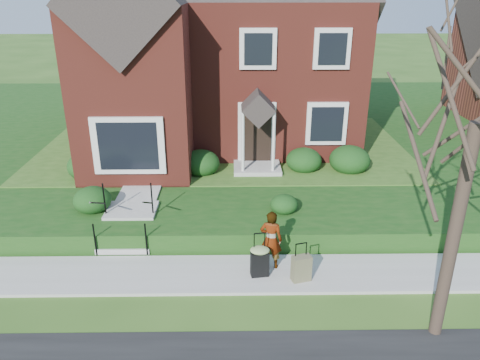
{
  "coord_description": "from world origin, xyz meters",
  "views": [
    {
      "loc": [
        0.39,
        -9.56,
        6.53
      ],
      "look_at": [
        0.56,
        2.0,
        1.68
      ],
      "focal_mm": 35.0,
      "sensor_mm": 36.0,
      "label": 1
    }
  ],
  "objects_px": {
    "front_steps": "(129,223)",
    "suitcase_black": "(260,260)",
    "suitcase_olive": "(301,268)",
    "woman": "(271,240)"
  },
  "relations": [
    {
      "from": "front_steps",
      "to": "suitcase_black",
      "type": "height_order",
      "value": "front_steps"
    },
    {
      "from": "woman",
      "to": "suitcase_black",
      "type": "bearing_deg",
      "value": 69.36
    },
    {
      "from": "suitcase_olive",
      "to": "suitcase_black",
      "type": "bearing_deg",
      "value": 152.18
    },
    {
      "from": "front_steps",
      "to": "woman",
      "type": "height_order",
      "value": "woman"
    },
    {
      "from": "woman",
      "to": "suitcase_olive",
      "type": "xyz_separation_m",
      "value": [
        0.68,
        -0.6,
        -0.43
      ]
    },
    {
      "from": "suitcase_black",
      "to": "suitcase_olive",
      "type": "bearing_deg",
      "value": -20.54
    },
    {
      "from": "suitcase_black",
      "to": "suitcase_olive",
      "type": "xyz_separation_m",
      "value": [
        0.96,
        -0.21,
        -0.11
      ]
    },
    {
      "from": "woman",
      "to": "suitcase_olive",
      "type": "distance_m",
      "value": 1.0
    },
    {
      "from": "front_steps",
      "to": "suitcase_olive",
      "type": "bearing_deg",
      "value": -25.85
    },
    {
      "from": "woman",
      "to": "suitcase_black",
      "type": "height_order",
      "value": "woman"
    }
  ]
}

